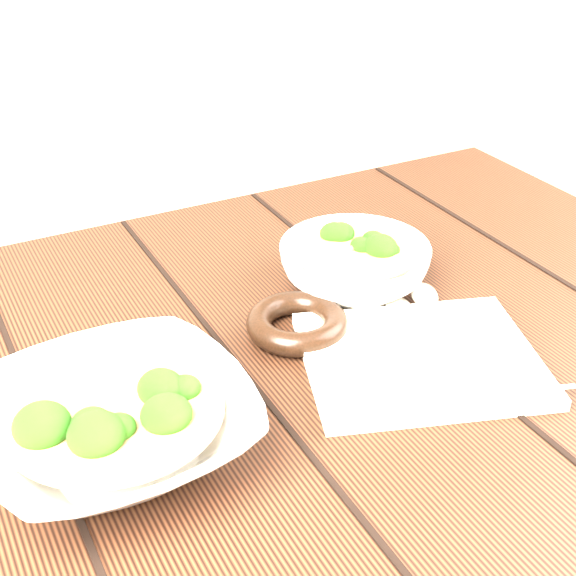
% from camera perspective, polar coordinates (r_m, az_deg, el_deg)
% --- Properties ---
extents(table, '(1.20, 0.80, 0.75)m').
position_cam_1_polar(table, '(0.90, -1.73, -11.85)').
color(table, '#371D0F').
rests_on(table, ground).
extents(soup_bowl_front, '(0.25, 0.25, 0.07)m').
position_cam_1_polar(soup_bowl_front, '(0.72, -12.16, -9.44)').
color(soup_bowl_front, silver).
rests_on(soup_bowl_front, table).
extents(soup_bowl_back, '(0.20, 0.20, 0.06)m').
position_cam_1_polar(soup_bowl_back, '(0.95, 4.75, 1.65)').
color(soup_bowl_back, silver).
rests_on(soup_bowl_back, table).
extents(trivet, '(0.13, 0.13, 0.03)m').
position_cam_1_polar(trivet, '(0.87, 0.64, -2.51)').
color(trivet, black).
rests_on(trivet, table).
extents(napkin, '(0.28, 0.26, 0.01)m').
position_cam_1_polar(napkin, '(0.83, 9.38, -5.00)').
color(napkin, beige).
rests_on(napkin, table).
extents(spoon_left, '(0.10, 0.18, 0.01)m').
position_cam_1_polar(spoon_left, '(0.86, 8.28, -2.90)').
color(spoon_left, '#ADA698').
rests_on(spoon_left, napkin).
extents(spoon_right, '(0.11, 0.18, 0.01)m').
position_cam_1_polar(spoon_right, '(0.89, 9.97, -1.76)').
color(spoon_right, '#ADA698').
rests_on(spoon_right, napkin).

